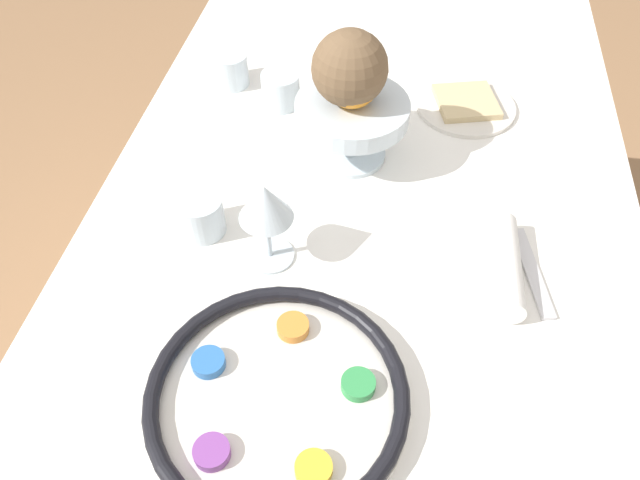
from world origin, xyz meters
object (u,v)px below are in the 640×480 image
Objects in this scene: coconut at (350,68)px; cup_near at (281,89)px; fruit_stand at (352,116)px; cup_mid at (230,69)px; cup_far at (201,215)px; seder_plate at (277,396)px; wine_glass at (265,206)px; napkin_roll at (504,266)px; orange_fruit at (352,79)px; bread_plate at (466,105)px.

cup_near is at bearing 48.96° from coconut.
cup_mid is (0.17, 0.25, -0.05)m from fruit_stand.
fruit_stand reaches higher than cup_far.
cup_mid is (0.63, 0.22, 0.02)m from seder_plate.
coconut is at bearing -131.04° from cup_near.
cup_far is at bearing 33.19° from seder_plate.
wine_glass is 0.83× the size of napkin_roll.
napkin_roll is at bearing -131.71° from cup_near.
coconut is (0.47, -0.02, 0.15)m from seder_plate.
seder_plate is 3.60× the size of orange_fruit.
orange_fruit is 1.26× the size of cup_near.
bread_plate is 0.39m from napkin_roll.
fruit_stand reaches higher than bread_plate.
cup_far is (0.03, 0.11, -0.07)m from wine_glass.
coconut reaches higher than cup_mid.
fruit_stand is 2.61× the size of cup_mid.
cup_mid is (0.17, 0.24, -0.13)m from coconut.
bread_plate is (0.17, -0.19, -0.07)m from fruit_stand.
fruit_stand reaches higher than seder_plate.
bread_plate is at bearing -19.01° from seder_plate.
cup_mid is at bearing 19.54° from seder_plate.
napkin_roll reaches higher than bread_plate.
wine_glass is 1.99× the size of cup_near.
coconut is at bearing -124.31° from cup_mid.
seder_plate is 0.36m from napkin_roll.
cup_near is at bearing 48.20° from orange_fruit.
cup_near is (0.12, 0.14, -0.05)m from fruit_stand.
cup_near is 1.00× the size of cup_mid.
seder_plate is 2.70× the size of coconut.
coconut is at bearing -17.84° from wine_glass.
orange_fruit is at bearing -2.97° from seder_plate.
coconut is at bearing 31.83° from orange_fruit.
cup_mid reaches higher than napkin_roll.
orange_fruit is at bearing -148.17° from coconut.
fruit_stand is at bearing -43.83° from cup_far.
wine_glass is at bearing -107.60° from cup_far.
wine_glass reaches higher than fruit_stand.
fruit_stand reaches higher than napkin_roll.
orange_fruit reaches higher than cup_near.
seder_plate is at bearing 176.73° from fruit_stand.
wine_glass is at bearing -157.97° from cup_mid.
napkin_roll is at bearing -172.09° from bread_plate.
bread_plate is 2.58× the size of cup_far.
cup_near is at bearing 49.29° from fruit_stand.
orange_fruit is 1.26× the size of cup_far.
fruit_stand is 1.56× the size of coconut.
bread_plate is at bearing -46.24° from cup_far.
fruit_stand is at bearing -130.71° from cup_near.
bread_plate is 1.08× the size of napkin_roll.
coconut is 0.37m from napkin_roll.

